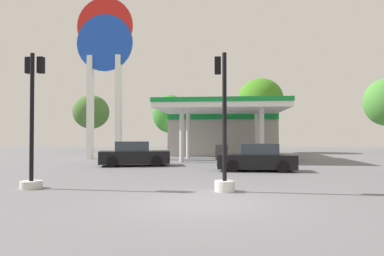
% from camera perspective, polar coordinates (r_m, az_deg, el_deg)
% --- Properties ---
extents(ground_plane, '(90.00, 90.00, 0.00)m').
position_cam_1_polar(ground_plane, '(9.68, 1.81, -12.10)').
color(ground_plane, slate).
rests_on(ground_plane, ground).
extents(gas_station, '(9.37, 14.03, 4.26)m').
position_cam_1_polar(gas_station, '(31.38, 5.06, -0.47)').
color(gas_station, '#ADA89E').
rests_on(gas_station, ground).
extents(station_pole_sign, '(4.38, 0.56, 12.46)m').
position_cam_1_polar(station_pole_sign, '(28.00, -14.20, 11.53)').
color(station_pole_sign, white).
rests_on(station_pole_sign, ground).
extents(car_1, '(4.38, 2.73, 1.46)m').
position_cam_1_polar(car_1, '(20.98, -9.54, -4.36)').
color(car_1, black).
rests_on(car_1, ground).
extents(car_2, '(3.95, 1.85, 1.40)m').
position_cam_1_polar(car_2, '(18.03, 10.62, -4.97)').
color(car_2, black).
rests_on(car_2, ground).
extents(traffic_signal_0, '(0.73, 0.73, 4.67)m').
position_cam_1_polar(traffic_signal_0, '(13.16, -24.82, -1.22)').
color(traffic_signal_0, silver).
rests_on(traffic_signal_0, ground).
extents(traffic_signal_1, '(0.65, 0.68, 4.53)m').
position_cam_1_polar(traffic_signal_1, '(11.35, 5.25, -3.42)').
color(traffic_signal_1, silver).
rests_on(traffic_signal_1, ground).
extents(tree_0, '(4.08, 4.08, 6.38)m').
position_cam_1_polar(tree_0, '(40.98, -16.30, 2.54)').
color(tree_0, brown).
rests_on(tree_0, ground).
extents(tree_1, '(3.73, 3.73, 6.17)m').
position_cam_1_polar(tree_1, '(37.35, -3.66, 2.32)').
color(tree_1, brown).
rests_on(tree_1, ground).
extents(tree_2, '(4.68, 4.68, 7.79)m').
position_cam_1_polar(tree_2, '(37.10, 11.23, 4.78)').
color(tree_2, brown).
rests_on(tree_2, ground).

